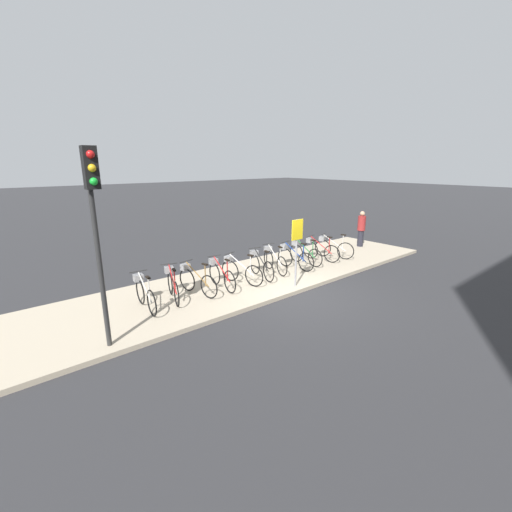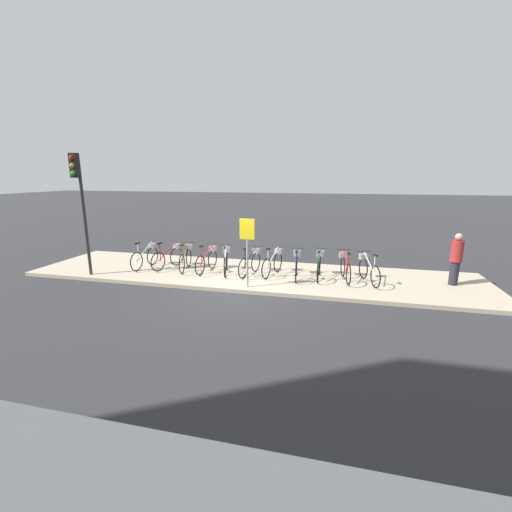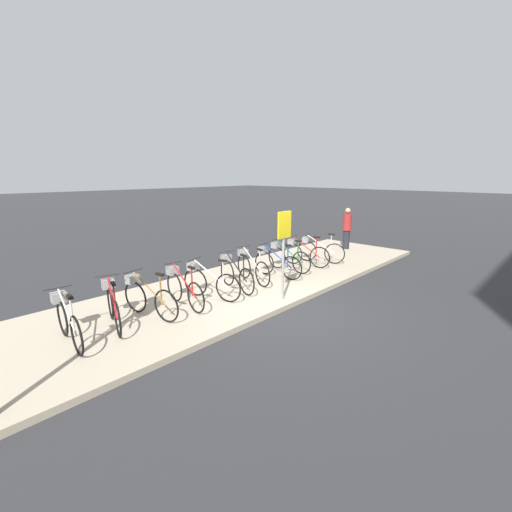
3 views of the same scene
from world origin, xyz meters
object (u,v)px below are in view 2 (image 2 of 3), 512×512
object	(u,v)px
parked_bicycle_9	(345,267)
parked_bicycle_10	(368,269)
parked_bicycle_0	(146,255)
traffic_light	(79,190)
parked_bicycle_5	(251,262)
parked_bicycle_4	(226,260)
parked_bicycle_6	(273,262)
parked_bicycle_7	(296,265)
parked_bicycle_8	(319,265)
pedestrian	(456,258)
parked_bicycle_1	(169,256)
parked_bicycle_3	(208,259)
parked_bicycle_2	(186,257)
sign_post	(247,241)

from	to	relation	value
parked_bicycle_9	parked_bicycle_10	xyz separation A→B (m)	(0.70, -0.08, 0.00)
parked_bicycle_0	traffic_light	distance (m)	3.08
parked_bicycle_5	parked_bicycle_10	world-z (taller)	same
parked_bicycle_4	parked_bicycle_6	size ratio (longest dim) A/B	0.99
parked_bicycle_7	parked_bicycle_8	distance (m)	0.74
parked_bicycle_0	parked_bicycle_5	bearing A→B (deg)	0.06
parked_bicycle_4	parked_bicycle_5	world-z (taller)	same
parked_bicycle_0	pedestrian	bearing A→B (deg)	2.01
parked_bicycle_9	parked_bicycle_6	bearing A→B (deg)	178.59
parked_bicycle_4	parked_bicycle_6	distance (m)	1.64
parked_bicycle_1	parked_bicycle_4	world-z (taller)	same
parked_bicycle_1	parked_bicycle_8	world-z (taller)	same
parked_bicycle_1	parked_bicycle_7	size ratio (longest dim) A/B	0.97
parked_bicycle_5	parked_bicycle_3	bearing A→B (deg)	179.36
parked_bicycle_6	traffic_light	world-z (taller)	traffic_light
parked_bicycle_0	parked_bicycle_8	size ratio (longest dim) A/B	1.00
parked_bicycle_1	parked_bicycle_2	bearing A→B (deg)	-5.95
parked_bicycle_5	sign_post	xyz separation A→B (m)	(0.24, -1.38, 0.97)
parked_bicycle_2	parked_bicycle_9	xyz separation A→B (m)	(5.49, 0.03, 0.00)
parked_bicycle_3	parked_bicycle_6	size ratio (longest dim) A/B	1.02
parked_bicycle_3	sign_post	bearing A→B (deg)	-37.61
parked_bicycle_8	pedestrian	bearing A→B (deg)	3.26
parked_bicycle_7	parked_bicycle_5	bearing A→B (deg)	178.88
parked_bicycle_0	parked_bicycle_1	size ratio (longest dim) A/B	1.03
parked_bicycle_4	parked_bicycle_6	bearing A→B (deg)	5.99
parked_bicycle_1	pedestrian	xyz separation A→B (m)	(9.42, 0.23, 0.40)
parked_bicycle_6	parked_bicycle_10	world-z (taller)	same
parked_bicycle_1	parked_bicycle_7	xyz separation A→B (m)	(4.64, -0.16, 0.00)
parked_bicycle_3	parked_bicycle_8	xyz separation A→B (m)	(3.83, 0.11, 0.00)
parked_bicycle_3	pedestrian	world-z (taller)	pedestrian
parked_bicycle_6	parked_bicycle_10	xyz separation A→B (m)	(3.04, -0.14, 0.00)
parked_bicycle_0	traffic_light	xyz separation A→B (m)	(-1.33, -1.42, 2.39)
parked_bicycle_9	parked_bicycle_10	size ratio (longest dim) A/B	1.04
parked_bicycle_3	parked_bicycle_8	world-z (taller)	same
parked_bicycle_1	parked_bicycle_8	bearing A→B (deg)	-0.02
parked_bicycle_1	sign_post	distance (m)	3.79
parked_bicycle_8	parked_bicycle_10	distance (m)	1.52
parked_bicycle_7	parked_bicycle_10	xyz separation A→B (m)	(2.24, 0.03, 0.00)
parked_bicycle_4	parked_bicycle_6	xyz separation A→B (m)	(1.63, 0.17, 0.00)
parked_bicycle_0	parked_bicycle_4	distance (m)	3.06
parked_bicycle_4	parked_bicycle_3	bearing A→B (deg)	175.98
parked_bicycle_2	parked_bicycle_3	size ratio (longest dim) A/B	0.99
parked_bicycle_2	parked_bicycle_3	distance (m)	0.84
pedestrian	sign_post	xyz separation A→B (m)	(-6.08, -1.74, 0.58)
parked_bicycle_1	parked_bicycle_2	distance (m)	0.69
parked_bicycle_6	parked_bicycle_0	bearing A→B (deg)	-178.23
parked_bicycle_7	sign_post	size ratio (longest dim) A/B	0.78
traffic_light	parked_bicycle_0	bearing A→B (deg)	46.82
parked_bicycle_0	pedestrian	distance (m)	10.28
parked_bicycle_10	pedestrian	world-z (taller)	pedestrian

